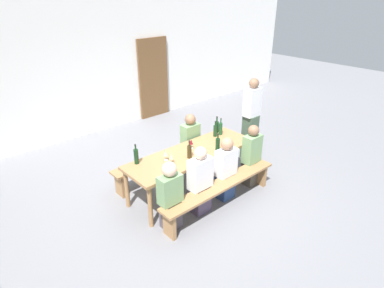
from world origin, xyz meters
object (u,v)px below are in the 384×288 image
Objects in this scene: wine_bottle_2 at (217,127)px; seated_guest_near_2 at (226,170)px; bench_near at (221,188)px; wine_bottle_4 at (215,131)px; seated_guest_near_1 at (200,182)px; wine_glass_2 at (172,156)px; seated_guest_far_0 at (190,144)px; wine_bottle_1 at (221,128)px; standing_host at (251,121)px; seated_guest_near_3 at (251,157)px; wooden_door at (154,78)px; wine_glass_0 at (191,142)px; wine_bottle_5 at (136,156)px; seated_guest_near_0 at (170,197)px; bench_far at (168,158)px; wine_bottle_3 at (218,145)px; wine_bottle_0 at (189,151)px; tasting_table at (192,156)px; wine_glass_1 at (166,153)px.

wine_bottle_2 is 0.29× the size of seated_guest_near_2.
bench_near is 1.26m from wine_bottle_4.
wine_bottle_4 is at bearing -55.22° from seated_guest_near_1.
seated_guest_far_0 is (0.92, 0.61, -0.31)m from wine_glass_2.
wine_bottle_1 is 1.39m from wine_glass_2.
wine_bottle_1 is 0.19× the size of standing_host.
seated_guest_near_3 is 0.68× the size of standing_host.
wine_bottle_4 is at bearing 175.41° from wine_bottle_1.
wooden_door is 3.70m from wine_glass_0.
wooden_door reaches higher than seated_guest_near_1.
wooden_door reaches higher than bench_near.
seated_guest_near_2 is at bearing -8.78° from seated_guest_far_0.
seated_guest_near_3 reaches higher than wine_glass_2.
wine_bottle_5 is 0.30× the size of seated_guest_near_0.
wooden_door reaches higher than wine_bottle_5.
wine_bottle_1 reaches higher than wine_glass_0.
bench_far is at bearing -121.37° from wooden_door.
wine_bottle_3 is 0.43m from seated_guest_near_2.
seated_guest_near_2 is (0.27, 0.15, 0.17)m from bench_near.
standing_host is at bearing -3.73° from wine_bottle_5.
wine_bottle_0 is (-0.16, 0.57, 0.50)m from bench_near.
seated_guest_near_3 is at bearing -90.00° from seated_guest_near_0.
wine_bottle_2 is at bearing 79.60° from wine_bottle_1.
tasting_table is at bearing -168.12° from wine_bottle_1.
wooden_door is 6.31× the size of wine_bottle_5.
standing_host is at bearing -75.78° from seated_guest_near_0.
wine_bottle_3 is at bearing -131.66° from wine_bottle_4.
seated_guest_near_0 is at bearing 90.00° from seated_guest_near_3.
seated_guest_far_0 is at bearing 51.08° from tasting_table.
seated_guest_near_1 is 2.11m from standing_host.
seated_guest_near_1 is 1.30m from seated_guest_far_0.
wooden_door is 1.90× the size of seated_guest_near_0.
wine_glass_2 is (-1.24, -0.27, 0.01)m from wine_bottle_4.
bench_far is at bearing 23.90° from wine_bottle_5.
wine_bottle_5 is (-0.91, -0.40, 0.52)m from bench_far.
wine_bottle_2 is at bearing -36.79° from seated_guest_near_2.
seated_guest_far_0 is (1.34, 0.25, -0.32)m from wine_bottle_5.
wine_bottle_5 is at bearing 151.55° from wine_glass_1.
bench_far is at bearing 146.54° from wine_bottle_4.
bench_far is 13.03× the size of wine_glass_2.
seated_guest_near_1 is at bearing -119.88° from tasting_table.
wooden_door reaches higher than wine_bottle_4.
wine_bottle_0 is 0.96m from wine_bottle_4.
wine_bottle_5 is 0.29× the size of seated_guest_far_0.
standing_host reaches higher than wine_bottle_4.
wooden_door reaches higher than wine_glass_1.
standing_host is (2.59, -0.17, -0.05)m from wine_bottle_5.
wine_bottle_3 is 0.30× the size of seated_guest_near_1.
seated_guest_near_1 is (0.19, -0.60, -0.33)m from wine_glass_1.
wine_bottle_3 is 0.31× the size of seated_guest_near_0.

